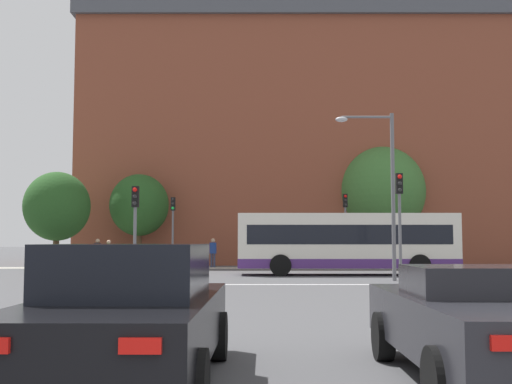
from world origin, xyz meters
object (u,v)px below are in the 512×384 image
at_px(traffic_light_near_left, 132,217).
at_px(pedestrian_walking_east, 210,250).
at_px(traffic_light_near_right, 397,209).
at_px(bus_crossing_lead, 344,242).
at_px(street_lamp_junction, 379,176).
at_px(traffic_light_far_left, 170,220).
at_px(car_saloon_left, 127,314).
at_px(traffic_light_far_right, 343,218).
at_px(pedestrian_waiting, 95,251).
at_px(pedestrian_walking_west, 106,252).
at_px(car_roadster_right, 482,322).

relative_size(traffic_light_near_left, pedestrian_walking_east, 2.06).
xyz_separation_m(traffic_light_near_right, traffic_light_near_left, (-10.14, -0.48, -0.34)).
xyz_separation_m(bus_crossing_lead, street_lamp_junction, (0.84, -4.69, 2.70)).
height_order(traffic_light_near_left, street_lamp_junction, street_lamp_junction).
bearing_deg(traffic_light_far_left, traffic_light_near_right, -51.84).
relative_size(traffic_light_near_right, street_lamp_junction, 0.62).
bearing_deg(car_saloon_left, pedestrian_walking_east, 92.90).
xyz_separation_m(traffic_light_near_left, traffic_light_far_right, (9.90, 13.77, 0.46)).
bearing_deg(pedestrian_waiting, street_lamp_junction, -43.64).
bearing_deg(car_saloon_left, pedestrian_waiting, 105.18).
height_order(bus_crossing_lead, traffic_light_far_right, traffic_light_far_right).
relative_size(car_saloon_left, traffic_light_far_left, 1.13).
relative_size(street_lamp_junction, pedestrian_waiting, 3.90).
relative_size(traffic_light_far_right, pedestrian_waiting, 2.51).
distance_m(street_lamp_junction, pedestrian_walking_west, 18.83).
bearing_deg(traffic_light_far_right, street_lamp_junction, -90.66).
height_order(traffic_light_near_left, pedestrian_walking_west, traffic_light_near_left).
bearing_deg(street_lamp_junction, pedestrian_walking_west, 138.86).
bearing_deg(pedestrian_waiting, traffic_light_near_left, -73.92).
xyz_separation_m(pedestrian_waiting, pedestrian_walking_west, (0.81, -0.57, -0.05)).
bearing_deg(street_lamp_junction, traffic_light_far_right, 89.34).
relative_size(traffic_light_far_left, pedestrian_waiting, 2.40).
bearing_deg(pedestrian_walking_east, traffic_light_far_right, 173.07).
relative_size(bus_crossing_lead, pedestrian_waiting, 5.88).
xyz_separation_m(car_roadster_right, traffic_light_near_left, (-7.15, 16.99, 1.83)).
distance_m(traffic_light_near_left, pedestrian_waiting, 15.56).
height_order(bus_crossing_lead, pedestrian_walking_west, bus_crossing_lead).
distance_m(traffic_light_near_right, traffic_light_near_left, 10.16).
bearing_deg(traffic_light_near_right, car_saloon_left, -111.63).
relative_size(traffic_light_far_right, traffic_light_far_left, 1.05).
distance_m(traffic_light_far_left, pedestrian_walking_east, 3.31).
bearing_deg(traffic_light_near_right, pedestrian_waiting, 136.92).
distance_m(car_roadster_right, pedestrian_waiting, 33.90).
distance_m(bus_crossing_lead, pedestrian_walking_east, 11.29).
height_order(traffic_light_near_right, traffic_light_far_right, traffic_light_far_right).
bearing_deg(traffic_light_far_right, bus_crossing_lead, -97.73).
bearing_deg(pedestrian_waiting, traffic_light_far_left, -12.63).
relative_size(car_roadster_right, pedestrian_walking_east, 2.55).
height_order(traffic_light_far_right, street_lamp_junction, street_lamp_junction).
bearing_deg(traffic_light_near_right, traffic_light_far_left, 128.16).
bearing_deg(traffic_light_near_right, traffic_light_near_left, -177.29).
xyz_separation_m(traffic_light_far_left, pedestrian_waiting, (-4.65, 0.81, -1.80)).
bearing_deg(traffic_light_far_left, pedestrian_waiting, 170.18).
bearing_deg(car_saloon_left, street_lamp_junction, 71.54).
relative_size(traffic_light_near_right, pedestrian_walking_east, 2.36).
xyz_separation_m(traffic_light_near_left, pedestrian_waiting, (-5.01, 14.65, -1.46)).
bearing_deg(car_roadster_right, pedestrian_waiting, 111.76).
height_order(traffic_light_far_right, traffic_light_far_left, traffic_light_far_right).
xyz_separation_m(bus_crossing_lead, traffic_light_near_left, (-8.92, -6.58, 0.95)).
xyz_separation_m(car_roadster_right, traffic_light_near_right, (3.00, 17.47, 2.17)).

